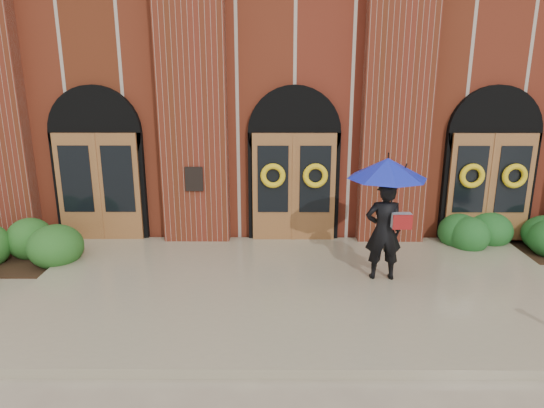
{
  "coord_description": "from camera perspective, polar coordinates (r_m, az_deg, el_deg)",
  "views": [
    {
      "loc": [
        -0.45,
        -8.13,
        4.01
      ],
      "look_at": [
        -0.49,
        1.0,
        1.48
      ],
      "focal_mm": 32.0,
      "sensor_mm": 36.0,
      "label": 1
    }
  ],
  "objects": [
    {
      "name": "ground",
      "position": [
        9.07,
        3.14,
        -10.74
      ],
      "size": [
        90.0,
        90.0,
        0.0
      ],
      "primitive_type": "plane",
      "color": "tan",
      "rests_on": "ground"
    },
    {
      "name": "landing",
      "position": [
        9.18,
        3.1,
        -9.9
      ],
      "size": [
        10.0,
        5.3,
        0.15
      ],
      "primitive_type": "cube",
      "color": "gray",
      "rests_on": "ground"
    },
    {
      "name": "church_building",
      "position": [
        16.93,
        1.86,
        13.77
      ],
      "size": [
        16.2,
        12.53,
        7.0
      ],
      "color": "#5F2014",
      "rests_on": "ground"
    },
    {
      "name": "man_with_umbrella",
      "position": [
        9.13,
        13.27,
        0.96
      ],
      "size": [
        1.48,
        1.48,
        2.33
      ],
      "rotation": [
        0.0,
        0.0,
        3.13
      ],
      "color": "black",
      "rests_on": "landing"
    },
    {
      "name": "hedge_wall_right",
      "position": [
        12.31,
        27.62,
        -3.41
      ],
      "size": [
        3.06,
        1.22,
        0.79
      ],
      "primitive_type": "ellipsoid",
      "color": "#1B4E1D",
      "rests_on": "ground"
    }
  ]
}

